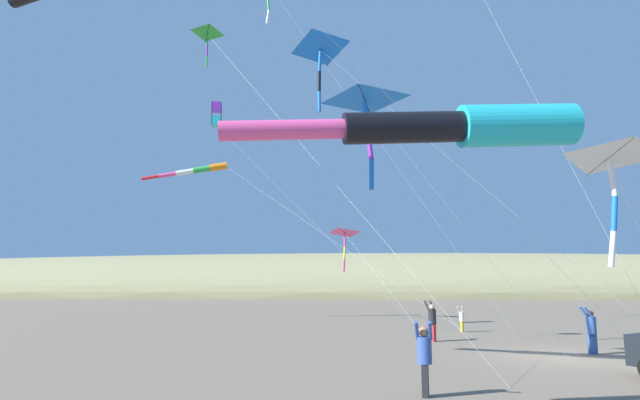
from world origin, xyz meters
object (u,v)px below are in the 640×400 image
object	(u,v)px
person_adult_flyer	(424,355)
kite_windsock_black_fish_shape	(197,170)
kite_box_orange_high_right	(217,115)
kite_delta_teal_far_right	(608,158)
person_child_green_jacket	(432,319)
kite_delta_red_high_left	(321,50)
kite_windsock_green_low_center	(457,127)
kite_delta_long_streamer_right	(208,35)
kite_delta_yellow_midlevel	(365,100)
kite_delta_striped_overhead	(345,233)
person_bystander_far	(462,318)
person_child_grey_jacket	(591,328)

from	to	relation	value
person_adult_flyer	kite_windsock_black_fish_shape	distance (m)	23.92
kite_box_orange_high_right	kite_delta_teal_far_right	bearing A→B (deg)	-132.98
person_child_green_jacket	kite_delta_red_high_left	world-z (taller)	kite_delta_red_high_left
kite_windsock_black_fish_shape	person_adult_flyer	bearing A→B (deg)	-150.32
kite_box_orange_high_right	kite_delta_red_high_left	xyz separation A→B (m)	(-7.29, -5.83, 0.23)
person_adult_flyer	kite_delta_teal_far_right	size ratio (longest dim) A/B	0.28
person_child_green_jacket	person_adult_flyer	bearing A→B (deg)	169.06
person_adult_flyer	kite_windsock_black_fish_shape	xyz separation A→B (m)	(19.44, 11.08, 8.47)
kite_windsock_green_low_center	kite_delta_long_streamer_right	xyz separation A→B (m)	(9.13, 7.67, 6.59)
person_adult_flyer	kite_box_orange_high_right	size ratio (longest dim) A/B	0.15
kite_windsock_green_low_center	kite_delta_yellow_midlevel	bearing A→B (deg)	14.84
kite_delta_striped_overhead	kite_delta_teal_far_right	xyz separation A→B (m)	(-19.79, -6.76, 0.36)
person_child_green_jacket	kite_box_orange_high_right	xyz separation A→B (m)	(3.52, 10.44, 10.32)
person_child_green_jacket	kite_windsock_black_fish_shape	distance (m)	18.12
kite_box_orange_high_right	person_bystander_far	bearing A→B (deg)	-89.13
person_child_grey_jacket	kite_delta_teal_far_right	distance (m)	7.78
kite_delta_teal_far_right	person_child_grey_jacket	bearing A→B (deg)	-18.34
person_bystander_far	kite_delta_yellow_midlevel	xyz separation A→B (m)	(-10.25, 5.18, 7.77)
person_child_grey_jacket	kite_delta_striped_overhead	xyz separation A→B (m)	(14.08, 8.65, 4.58)
person_child_grey_jacket	kite_windsock_black_fish_shape	bearing A→B (deg)	54.89
kite_delta_striped_overhead	kite_windsock_black_fish_shape	xyz separation A→B (m)	(-1.36, 9.44, 3.92)
person_bystander_far	kite_delta_striped_overhead	world-z (taller)	kite_delta_striped_overhead
kite_delta_yellow_midlevel	kite_box_orange_high_right	distance (m)	12.77
kite_delta_striped_overhead	kite_windsock_black_fish_shape	bearing A→B (deg)	98.21
person_bystander_far	kite_delta_red_high_left	xyz separation A→B (m)	(-7.48, 6.71, 10.79)
kite_delta_striped_overhead	person_adult_flyer	bearing A→B (deg)	-175.51
person_adult_flyer	kite_delta_long_streamer_right	bearing A→B (deg)	46.46
person_bystander_far	kite_delta_striped_overhead	xyz separation A→B (m)	(6.93, 5.70, 4.82)
person_adult_flyer	kite_box_orange_high_right	bearing A→B (deg)	31.78
kite_windsock_black_fish_shape	kite_delta_teal_far_right	xyz separation A→B (m)	(-18.43, -16.20, -3.56)
person_child_green_jacket	kite_windsock_black_fish_shape	bearing A→B (deg)	54.56
kite_delta_teal_far_right	person_adult_flyer	bearing A→B (deg)	101.10
person_bystander_far	kite_box_orange_high_right	distance (m)	16.40
person_child_grey_jacket	kite_box_orange_high_right	xyz separation A→B (m)	(6.96, 15.49, 10.32)
kite_windsock_black_fish_shape	kite_delta_long_streamer_right	world-z (taller)	kite_delta_long_streamer_right
person_child_grey_jacket	kite_delta_long_streamer_right	bearing A→B (deg)	89.36
person_child_green_jacket	kite_delta_striped_overhead	bearing A→B (deg)	18.67
person_adult_flyer	kite_delta_striped_overhead	bearing A→B (deg)	4.49
person_child_green_jacket	person_child_grey_jacket	size ratio (longest dim) A/B	1.00
person_adult_flyer	kite_windsock_black_fish_shape	bearing A→B (deg)	29.68
kite_delta_red_high_left	kite_windsock_green_low_center	bearing A→B (deg)	-160.36
kite_delta_yellow_midlevel	kite_delta_teal_far_right	world-z (taller)	kite_delta_yellow_midlevel
person_child_green_jacket	person_child_grey_jacket	distance (m)	6.11
kite_delta_yellow_midlevel	kite_delta_teal_far_right	bearing A→B (deg)	-112.72
kite_delta_teal_far_right	person_bystander_far	bearing A→B (deg)	4.71
person_child_green_jacket	person_bystander_far	xyz separation A→B (m)	(3.71, -2.10, -0.24)
person_child_grey_jacket	kite_windsock_green_low_center	world-z (taller)	kite_windsock_green_low_center
kite_delta_yellow_midlevel	kite_delta_red_high_left	bearing A→B (deg)	28.88
person_child_grey_jacket	kite_delta_yellow_midlevel	world-z (taller)	kite_delta_yellow_midlevel
person_bystander_far	kite_delta_teal_far_right	world-z (taller)	kite_delta_teal_far_right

